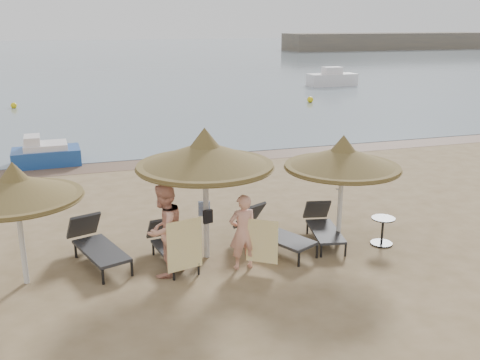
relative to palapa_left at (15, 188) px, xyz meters
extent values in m
plane|color=#8F7755|center=(3.89, -0.47, -2.06)|extent=(160.00, 160.00, 0.00)
cube|color=slate|center=(3.89, 79.53, -2.05)|extent=(200.00, 140.00, 0.03)
cube|color=brown|center=(3.89, 8.93, -2.06)|extent=(200.00, 1.60, 0.01)
cube|color=brown|center=(58.89, 79.53, -0.56)|extent=(40.00, 8.00, 3.00)
cube|color=silver|center=(21.89, 29.53, -1.56)|extent=(4.00, 1.60, 1.00)
cube|color=silver|center=(21.89, 29.53, -0.81)|extent=(1.50, 1.00, 0.60)
cylinder|color=silver|center=(0.00, 0.00, -1.12)|extent=(0.11, 0.11, 1.89)
cone|color=brown|center=(0.00, 0.00, 0.03)|extent=(2.61, 2.61, 0.49)
cone|color=brown|center=(0.00, 0.00, 0.32)|extent=(0.63, 0.63, 0.40)
cylinder|color=brown|center=(0.00, 0.00, -0.21)|extent=(2.56, 2.56, 0.09)
cylinder|color=silver|center=(3.86, 0.12, -0.96)|extent=(0.13, 0.13, 2.20)
cone|color=brown|center=(3.86, 0.12, 0.37)|extent=(3.04, 3.04, 0.58)
cone|color=brown|center=(3.86, 0.12, 0.72)|extent=(0.73, 0.73, 0.47)
cylinder|color=brown|center=(3.86, 0.12, 0.10)|extent=(2.98, 2.98, 0.10)
cylinder|color=silver|center=(7.08, -0.12, -1.07)|extent=(0.11, 0.11, 1.97)
cone|color=brown|center=(7.08, -0.12, 0.12)|extent=(2.72, 2.72, 0.52)
cone|color=brown|center=(7.08, -0.12, 0.43)|extent=(0.66, 0.66, 0.42)
cylinder|color=brown|center=(7.08, -0.12, -0.13)|extent=(2.67, 2.67, 0.09)
cylinder|color=black|center=(1.51, -0.55, -1.90)|extent=(0.06, 0.06, 0.32)
cylinder|color=black|center=(2.12, -0.34, -1.90)|extent=(0.06, 0.06, 0.32)
cylinder|color=black|center=(1.00, 0.98, -1.90)|extent=(0.06, 0.06, 0.32)
cylinder|color=black|center=(1.61, 1.18, -1.90)|extent=(0.06, 0.06, 0.32)
cube|color=black|center=(1.54, 0.37, -1.70)|extent=(1.22, 1.86, 0.07)
cube|color=black|center=(1.22, 1.33, -1.43)|extent=(0.83, 0.68, 0.65)
cylinder|color=black|center=(2.93, -0.80, -1.92)|extent=(0.05, 0.05, 0.28)
cylinder|color=black|center=(3.48, -0.71, -1.92)|extent=(0.05, 0.05, 0.28)
cylinder|color=black|center=(2.71, 0.58, -1.92)|extent=(0.05, 0.05, 0.28)
cylinder|color=black|center=(3.26, 0.67, -1.92)|extent=(0.05, 0.05, 0.28)
cube|color=black|center=(3.08, -0.02, -1.75)|extent=(0.84, 1.57, 0.06)
cube|color=black|center=(2.95, 0.85, -1.51)|extent=(0.68, 0.51, 0.56)
cylinder|color=black|center=(5.67, -0.99, -1.90)|extent=(0.06, 0.06, 0.32)
cylinder|color=black|center=(6.24, -0.70, -1.90)|extent=(0.06, 0.06, 0.32)
cylinder|color=black|center=(4.96, 0.44, -1.90)|extent=(0.06, 0.06, 0.32)
cylinder|color=black|center=(5.53, 0.72, -1.90)|extent=(0.06, 0.06, 0.32)
cube|color=black|center=(5.57, -0.08, -1.71)|extent=(1.39, 1.84, 0.07)
cube|color=black|center=(5.13, 0.82, -1.43)|extent=(0.85, 0.74, 0.65)
cylinder|color=black|center=(6.35, -0.70, -1.92)|extent=(0.05, 0.05, 0.28)
cylinder|color=black|center=(6.91, -0.81, -1.92)|extent=(0.05, 0.05, 0.28)
cylinder|color=black|center=(6.64, 0.70, -1.92)|extent=(0.05, 0.05, 0.28)
cylinder|color=black|center=(7.20, 0.58, -1.92)|extent=(0.05, 0.05, 0.28)
cube|color=black|center=(6.78, -0.01, -1.74)|extent=(0.93, 1.62, 0.06)
cube|color=black|center=(6.96, 0.87, -1.50)|extent=(0.70, 0.55, 0.58)
cylinder|color=black|center=(8.08, -0.45, -2.04)|extent=(0.52, 0.52, 0.04)
cylinder|color=black|center=(8.08, -0.45, -1.72)|extent=(0.06, 0.06, 0.64)
cylinder|color=black|center=(8.08, -0.45, -1.40)|extent=(0.56, 0.56, 0.03)
imported|color=#E59E83|center=(2.82, -0.46, -0.89)|extent=(1.26, 1.25, 2.34)
imported|color=#E59E83|center=(4.48, -0.67, -1.08)|extent=(0.91, 0.60, 1.95)
cube|color=yellow|center=(3.17, -0.81, -1.30)|extent=(0.77, 0.20, 1.11)
cube|color=yellow|center=(4.83, -0.92, -1.38)|extent=(0.59, 0.41, 0.98)
cube|color=silver|center=(3.86, 0.30, -0.95)|extent=(0.28, 0.14, 0.34)
cube|color=black|center=(3.86, -0.04, -1.02)|extent=(0.23, 0.12, 0.31)
cube|color=navy|center=(0.12, 9.90, -1.76)|extent=(2.49, 1.54, 0.61)
cube|color=silver|center=(0.12, 9.90, -1.38)|extent=(1.59, 1.28, 0.28)
cube|color=silver|center=(-0.32, 9.88, -1.12)|extent=(0.59, 1.02, 0.39)
sphere|color=yellow|center=(-2.24, 24.65, -1.87)|extent=(0.37, 0.37, 0.37)
sphere|color=yellow|center=(16.22, 21.40, -1.85)|extent=(0.41, 0.41, 0.41)
camera|label=1|loc=(1.21, -10.84, 3.14)|focal=40.00mm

